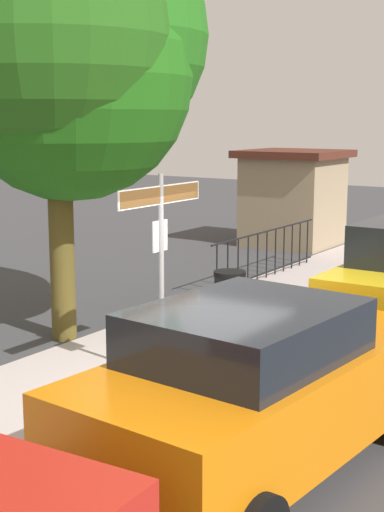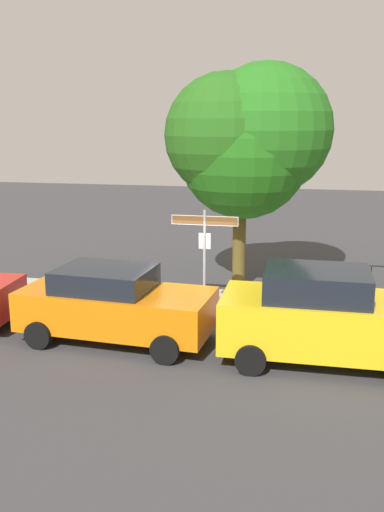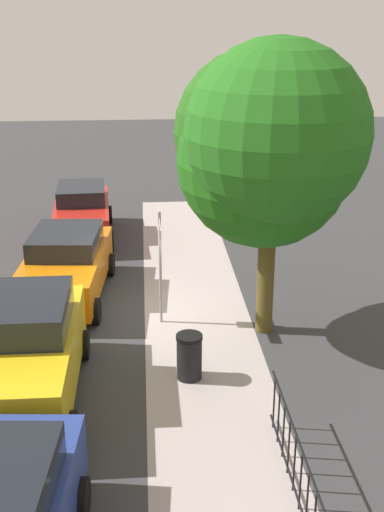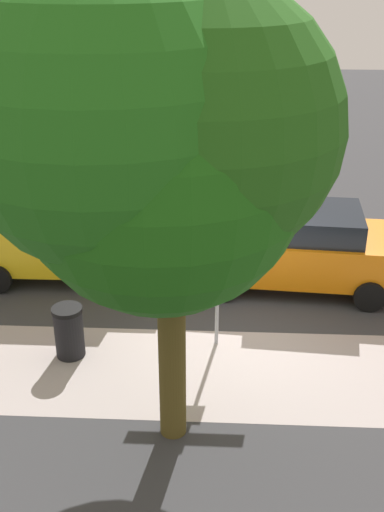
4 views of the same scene
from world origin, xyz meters
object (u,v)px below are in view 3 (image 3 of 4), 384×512
Objects in this scene: car_red at (82,212)px; trash_bin at (189,356)px; car_orange at (66,265)px; car_yellow at (25,352)px; shade_tree at (266,142)px; street_sign at (160,243)px.

car_red is 9.55m from trash_bin.
car_yellow is (4.80, -0.27, 0.12)m from car_orange.
car_orange is (4.80, -0.04, 0.02)m from car_red.
car_red is at bearing -147.50° from shade_tree.
car_orange is 1.02× the size of car_yellow.
trash_bin is at bearing 14.40° from car_red.
shade_tree is 6.42m from car_orange.
street_sign is 7.00m from car_red.
car_orange is at bearing -145.85° from trash_bin.
car_red is at bearing -162.42° from trash_bin.
car_red is at bearing 178.02° from car_yellow.
car_red is 4.80m from car_orange.
street_sign is 0.61× the size of car_orange.
shade_tree reaches higher than trash_bin.
street_sign is 4.25m from car_yellow.
car_yellow is 3.27m from trash_bin.
shade_tree reaches higher than car_orange.
street_sign is 3.16m from car_orange.
shade_tree is (0.80, 2.25, 2.51)m from street_sign.
trash_bin is at bearing 38.48° from car_orange.
shade_tree is 1.46× the size of car_orange.
street_sign is at bearing 17.04° from car_red.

